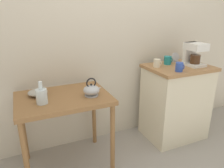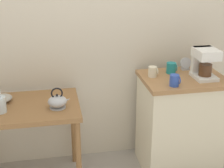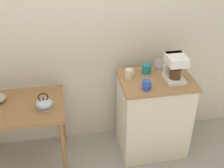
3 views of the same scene
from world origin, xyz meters
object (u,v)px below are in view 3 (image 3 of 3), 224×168
Objects in this scene: coffee_maker at (175,66)px; mug_dark_teal at (146,69)px; table_clock at (160,64)px; mug_small_cream at (129,74)px; teakettle at (44,104)px; mug_blue at (147,85)px.

coffee_maker is 0.29m from mug_dark_teal.
table_clock is at bearing 107.94° from coffee_maker.
coffee_maker reaches higher than mug_dark_teal.
mug_dark_teal is 0.20m from mug_small_cream.
teakettle is 2.00× the size of mug_small_cream.
coffee_maker is 2.25× the size of table_clock.
mug_small_cream is at bearing 166.75° from coffee_maker.
coffee_maker is 2.87× the size of mug_small_cream.
mug_dark_teal is at bearing -158.68° from table_clock.
mug_dark_teal is (1.02, 0.24, 0.13)m from teakettle.
teakettle is at bearing 176.16° from mug_blue.
mug_blue is at bearing -123.91° from table_clock.
mug_dark_teal is at bearing 13.00° from teakettle.
mug_blue is (0.94, -0.06, 0.13)m from teakettle.
mug_blue reaches higher than mug_small_cream.
teakettle is 1.27m from coffee_maker.
teakettle is at bearing -167.00° from mug_dark_teal.
coffee_maker reaches higher than mug_small_cream.
mug_small_cream is at bearing 113.94° from mug_blue.
teakettle is 0.70× the size of coffee_maker.
teakettle is 1.90× the size of mug_blue.
table_clock is (0.35, 0.12, 0.01)m from mug_small_cream.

